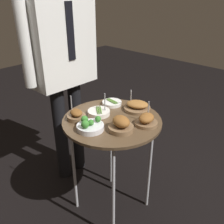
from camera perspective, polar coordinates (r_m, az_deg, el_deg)
The scene contains 10 objects.
ground_plane at distance 2.02m, azimuth 0.00°, elevation -20.51°, with size 8.00×8.00×0.00m, color black.
serving_cart at distance 1.58m, azimuth 0.00°, elevation -3.63°, with size 0.62×0.62×0.74m.
bowl_roast_front_center at distance 1.42m, azimuth 2.08°, elevation -2.92°, with size 0.15×0.15×0.09m.
bowl_asparagus_front_right at distance 1.61m, azimuth -3.00°, elevation -0.04°, with size 0.14×0.14×0.14m.
bowl_roast_back_right at distance 1.67m, azimuth 5.77°, elevation 1.32°, with size 0.18×0.18×0.13m.
bowl_broccoli_center at distance 1.44m, azimuth -5.11°, elevation -3.14°, with size 0.16×0.16×0.08m.
bowl_roast_mid_right at distance 1.56m, azimuth -8.14°, elevation -0.75°, with size 0.12×0.12×0.15m.
bowl_asparagus_mid_left at distance 1.74m, azimuth -0.02°, elevation 2.11°, with size 0.14×0.14×0.03m.
bowl_roast_back_left at distance 1.49m, azimuth 7.85°, elevation -1.87°, with size 0.14×0.14×0.14m.
waiter_figure at distance 1.86m, azimuth -11.40°, elevation 13.21°, with size 0.62×0.23×1.68m.
Camera 1 is at (-0.99, -0.93, 1.49)m, focal length 40.00 mm.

